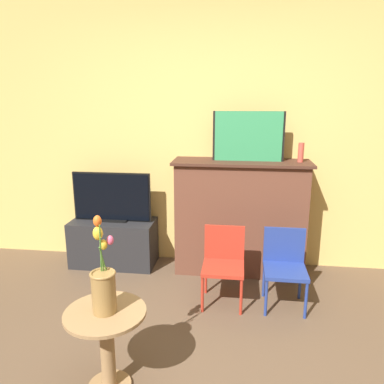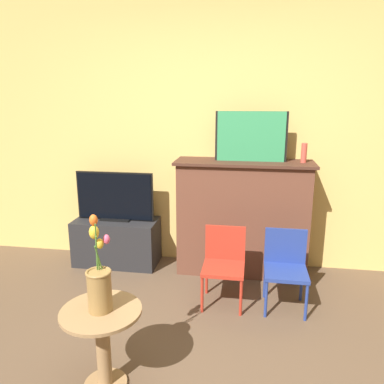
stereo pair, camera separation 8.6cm
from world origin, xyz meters
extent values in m
cube|color=#E0BC66|center=(0.00, 2.13, 1.35)|extent=(8.00, 0.06, 2.70)
cube|color=brown|center=(0.28, 1.90, 0.55)|extent=(1.22, 0.39, 1.10)
cube|color=#43271C|center=(0.28, 1.89, 1.09)|extent=(1.28, 0.43, 0.02)
cube|color=black|center=(0.33, 1.91, 1.33)|extent=(0.66, 0.02, 0.45)
cube|color=#338E56|center=(0.33, 1.90, 1.33)|extent=(0.62, 0.02, 0.45)
cylinder|color=#CC4C3D|center=(0.81, 1.90, 1.19)|extent=(0.05, 0.05, 0.18)
cube|color=#232326|center=(-0.99, 1.88, 0.23)|extent=(0.84, 0.40, 0.47)
cube|color=black|center=(-0.99, 1.88, 0.48)|extent=(0.30, 0.12, 0.02)
cube|color=black|center=(-0.99, 1.89, 0.72)|extent=(0.79, 0.02, 0.49)
cube|color=black|center=(-0.99, 1.88, 0.72)|extent=(0.76, 0.02, 0.46)
cylinder|color=#B22D1E|center=(0.00, 1.09, 0.15)|extent=(0.02, 0.02, 0.31)
cylinder|color=#B22D1E|center=(0.31, 1.09, 0.15)|extent=(0.02, 0.02, 0.31)
cylinder|color=#B22D1E|center=(0.00, 1.40, 0.15)|extent=(0.02, 0.02, 0.31)
cylinder|color=#B22D1E|center=(0.31, 1.40, 0.15)|extent=(0.02, 0.02, 0.31)
cube|color=#B22D1E|center=(0.16, 1.24, 0.32)|extent=(0.34, 0.34, 0.03)
cube|color=#B22D1E|center=(0.16, 1.40, 0.48)|extent=(0.34, 0.02, 0.30)
cylinder|color=navy|center=(0.50, 1.10, 0.15)|extent=(0.02, 0.02, 0.31)
cylinder|color=navy|center=(0.81, 1.10, 0.15)|extent=(0.02, 0.02, 0.31)
cylinder|color=navy|center=(0.50, 1.41, 0.15)|extent=(0.02, 0.02, 0.31)
cylinder|color=navy|center=(0.81, 1.41, 0.15)|extent=(0.02, 0.02, 0.31)
cube|color=navy|center=(0.65, 1.25, 0.32)|extent=(0.34, 0.34, 0.03)
cube|color=navy|center=(0.65, 1.41, 0.48)|extent=(0.34, 0.02, 0.30)
cylinder|color=#99754C|center=(-0.46, 0.21, 0.24)|extent=(0.08, 0.08, 0.49)
cylinder|color=#99754C|center=(-0.46, 0.21, 0.50)|extent=(0.46, 0.46, 0.02)
cylinder|color=olive|center=(-0.46, 0.21, 0.62)|extent=(0.13, 0.13, 0.23)
torus|color=olive|center=(-0.46, 0.21, 0.74)|extent=(0.14, 0.14, 0.02)
cylinder|color=#477A2D|center=(-0.48, 0.23, 0.81)|extent=(0.03, 0.05, 0.29)
ellipsoid|color=gold|center=(-0.50, 0.27, 0.95)|extent=(0.06, 0.06, 0.08)
cylinder|color=#477A2D|center=(-0.48, 0.23, 0.84)|extent=(0.03, 0.05, 0.36)
ellipsoid|color=orange|center=(-0.50, 0.28, 1.02)|extent=(0.05, 0.05, 0.06)
cylinder|color=#477A2D|center=(-0.46, 0.24, 0.78)|extent=(0.02, 0.09, 0.24)
ellipsoid|color=#E0517A|center=(-0.45, 0.32, 0.90)|extent=(0.04, 0.04, 0.06)
cylinder|color=#477A2D|center=(-0.47, 0.24, 0.77)|extent=(0.02, 0.07, 0.22)
ellipsoid|color=gold|center=(-0.48, 0.30, 0.87)|extent=(0.04, 0.04, 0.06)
camera|label=1|loc=(0.26, -1.59, 1.68)|focal=35.00mm
camera|label=2|loc=(0.35, -1.57, 1.68)|focal=35.00mm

